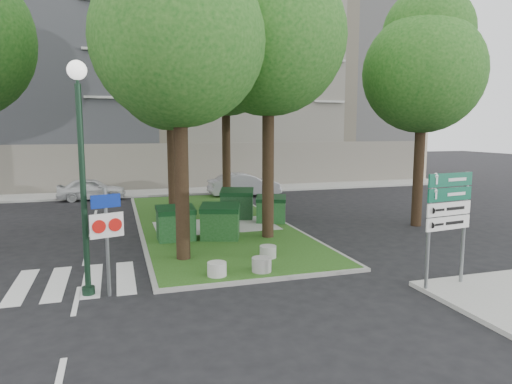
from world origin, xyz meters
name	(u,v)px	position (x,y,z in m)	size (l,w,h in m)	color
ground	(251,282)	(0.00, 0.00, 0.00)	(120.00, 120.00, 0.00)	black
median_island	(211,222)	(0.50, 8.00, 0.06)	(6.00, 16.00, 0.12)	#264914
median_kerb	(211,223)	(0.50, 8.00, 0.05)	(6.30, 16.30, 0.10)	gray
building_sidewalk	(171,192)	(0.00, 18.50, 0.06)	(42.00, 3.00, 0.12)	#999993
zebra_crossing	(109,278)	(-3.75, 1.50, 0.01)	(5.00, 3.00, 0.01)	silver
apartment_building	(157,80)	(0.00, 26.00, 8.00)	(41.00, 12.00, 16.00)	beige
tree_median_near_left	(181,23)	(-1.41, 2.56, 7.32)	(5.20, 5.20, 10.53)	black
tree_median_near_right	(270,22)	(2.09, 4.56, 7.99)	(5.60, 5.60, 11.46)	black
tree_median_mid	(172,64)	(-0.91, 9.06, 6.98)	(4.80, 4.80, 9.99)	black
tree_median_far	(227,48)	(2.29, 12.06, 8.32)	(5.80, 5.80, 11.93)	black
tree_street_right	(425,61)	(9.09, 5.06, 6.98)	(5.00, 5.00, 10.06)	black
dumpster_a	(176,224)	(-1.41, 5.01, 0.74)	(1.42, 1.02, 1.28)	#0F3713
dumpster_b	(220,222)	(0.19, 4.70, 0.76)	(1.68, 1.41, 1.33)	#103710
dumpster_c	(237,204)	(1.79, 8.31, 0.78)	(1.74, 1.47, 1.38)	black
dumpster_d	(271,209)	(3.00, 7.02, 0.69)	(1.53, 1.31, 1.20)	#154619
bollard_left	(217,269)	(-0.85, 0.50, 0.31)	(0.54, 0.54, 0.38)	#ACABA6
bollard_right	(262,265)	(0.46, 0.50, 0.32)	(0.57, 0.57, 0.41)	gray
bollard_mid	(268,252)	(1.09, 1.80, 0.31)	(0.53, 0.53, 0.38)	gray
litter_bin	(225,201)	(1.87, 11.08, 0.49)	(0.43, 0.43, 0.75)	yellow
street_lamp	(81,151)	(-4.23, 0.34, 3.66)	(0.46, 0.46, 5.82)	black
traffic_sign_pole	(106,227)	(-3.72, 0.08, 1.78)	(0.81, 0.30, 2.77)	slate
directional_sign	(448,211)	(4.70, -2.00, 2.09)	(1.47, 0.27, 2.96)	slate
car_white	(92,189)	(-4.85, 16.80, 0.66)	(1.55, 3.85, 1.31)	silver
car_silver	(244,185)	(4.17, 15.50, 0.73)	(1.55, 4.44, 1.46)	gray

